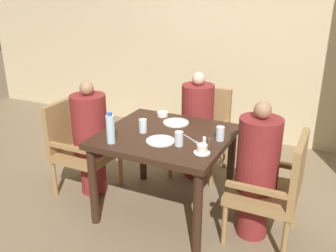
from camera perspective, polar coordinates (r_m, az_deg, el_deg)
name	(u,v)px	position (r m, az deg, el deg)	size (l,w,h in m)	color
ground_plane	(166,209)	(3.44, -0.35, -12.61)	(16.00, 16.00, 0.00)	#7A664C
wall_back	(236,27)	(4.73, 10.35, 14.63)	(8.00, 0.06, 2.80)	#C6B289
dining_table	(166,145)	(3.13, -0.38, -2.92)	(1.03, 0.96, 0.74)	#331E14
chair_left_side	(79,144)	(3.65, -13.40, -2.65)	(0.51, 0.51, 0.88)	olive
diner_in_left_chair	(91,138)	(3.54, -11.71, -1.74)	(0.32, 0.32, 1.10)	maroon
chair_far_side	(202,128)	(3.94, 5.17, -0.36)	(0.51, 0.51, 0.88)	olive
diner_in_far_chair	(197,125)	(3.78, 4.46, 0.23)	(0.32, 0.32, 1.10)	maroon
chair_right_side	(275,186)	(2.97, 15.93, -8.76)	(0.51, 0.51, 0.88)	olive
diner_in_right_chair	(257,170)	(2.94, 13.40, -6.56)	(0.32, 0.32, 1.12)	maroon
plate_main_left	(160,141)	(2.94, -1.16, -2.27)	(0.23, 0.23, 0.01)	white
plate_main_right	(176,123)	(3.31, 1.22, 0.52)	(0.23, 0.23, 0.01)	white
teacup_with_saucer	(202,149)	(2.74, 5.21, -3.57)	(0.12, 0.12, 0.07)	white
bowl_small	(163,114)	(3.48, -0.83, 1.83)	(0.10, 0.10, 0.04)	white
water_bottle	(111,129)	(2.90, -8.75, -0.44)	(0.07, 0.07, 0.25)	silver
glass_tall_near	(143,126)	(3.10, -3.85, 0.02)	(0.07, 0.07, 0.11)	silver
glass_tall_mid	(220,134)	(2.97, 7.96, -1.15)	(0.07, 0.07, 0.11)	silver
glass_tall_far	(179,139)	(2.85, 1.68, -1.95)	(0.07, 0.07, 0.11)	silver
salt_shaker	(204,142)	(2.85, 5.55, -2.41)	(0.03, 0.03, 0.08)	white
pepper_shaker	(209,143)	(2.84, 6.29, -2.58)	(0.03, 0.03, 0.07)	#4C3D2D
fork_beside_plate	(192,140)	(2.97, 3.67, -2.08)	(0.16, 0.12, 0.00)	silver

